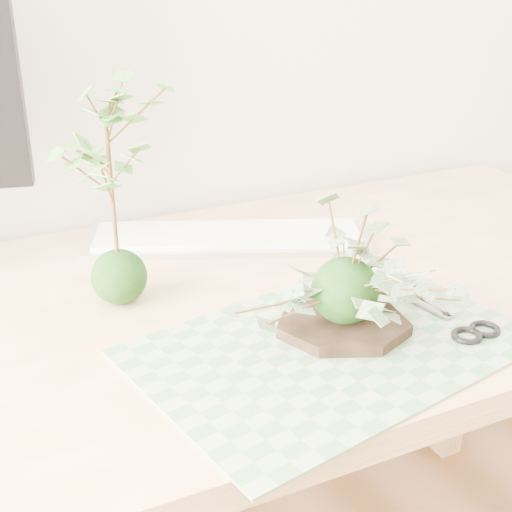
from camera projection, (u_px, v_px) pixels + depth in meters
name	position (u px, v px, depth m)	size (l,w,h in m)	color
desk	(217.00, 352.00, 1.05)	(1.60, 0.70, 0.74)	beige
cutting_mat	(331.00, 346.00, 0.89)	(0.48, 0.32, 0.00)	#4F7E51
stone_dish	(343.00, 325.00, 0.92)	(0.18, 0.18, 0.01)	black
ivy_kokedama	(347.00, 261.00, 0.88)	(0.31, 0.31, 0.17)	black
maple_kokedama	(108.00, 144.00, 0.91)	(0.22, 0.22, 0.33)	black
keyboard	(228.00, 238.00, 1.20)	(0.49, 0.31, 0.02)	#BABAC0
scissors	(462.00, 326.00, 0.93)	(0.08, 0.16, 0.01)	gray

